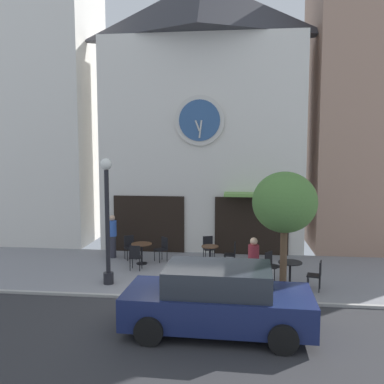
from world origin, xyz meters
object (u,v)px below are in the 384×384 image
(cafe_chair_outer, at_px, (271,263))
(cafe_chair_near_tree, at_px, (130,245))
(cafe_chair_facing_street, at_px, (135,256))
(cafe_chair_near_lamp, at_px, (208,246))
(pedestrian_maroon, at_px, (253,265))
(cafe_chair_right_end, at_px, (317,273))
(cafe_table_leftmost, at_px, (210,253))
(street_tree, at_px, (285,203))
(cafe_chair_facing_wall, at_px, (163,247))
(parked_car_navy, at_px, (218,299))
(cafe_table_center_right, at_px, (142,249))
(cafe_table_near_curb, at_px, (290,269))
(street_lamp, at_px, (107,221))
(pedestrian_blue, at_px, (113,236))
(cafe_chair_mid_row, at_px, (232,253))

(cafe_chair_outer, bearing_deg, cafe_chair_near_tree, 159.61)
(cafe_chair_facing_street, xyz_separation_m, cafe_chair_near_lamp, (2.42, 1.66, 0.00))
(pedestrian_maroon, bearing_deg, cafe_chair_near_tree, 143.96)
(cafe_chair_near_tree, relative_size, cafe_chair_right_end, 1.00)
(cafe_table_leftmost, xyz_separation_m, cafe_chair_near_lamp, (-0.12, 0.86, 0.04))
(street_tree, relative_size, cafe_chair_near_lamp, 3.99)
(cafe_chair_facing_wall, xyz_separation_m, parked_car_navy, (2.39, -5.84, 0.23))
(cafe_table_center_right, relative_size, cafe_table_near_curb, 1.01)
(parked_car_navy, bearing_deg, cafe_chair_facing_wall, 112.24)
(cafe_chair_right_end, height_order, pedestrian_maroon, pedestrian_maroon)
(street_lamp, relative_size, cafe_chair_facing_street, 4.37)
(cafe_chair_outer, relative_size, pedestrian_maroon, 0.54)
(cafe_table_near_curb, bearing_deg, cafe_chair_near_tree, 156.40)
(street_tree, height_order, pedestrian_maroon, street_tree)
(cafe_table_leftmost, xyz_separation_m, parked_car_navy, (0.56, -5.32, 0.27))
(cafe_chair_right_end, bearing_deg, cafe_chair_facing_wall, 152.35)
(cafe_chair_facing_street, height_order, cafe_chair_near_lamp, same)
(street_lamp, relative_size, cafe_chair_outer, 4.37)
(street_tree, distance_m, cafe_chair_near_tree, 6.75)
(cafe_chair_facing_street, bearing_deg, cafe_chair_near_lamp, 34.53)
(street_tree, distance_m, cafe_table_near_curb, 2.34)
(cafe_chair_near_tree, xyz_separation_m, pedestrian_blue, (-0.71, 0.13, 0.33))
(cafe_chair_facing_street, distance_m, pedestrian_blue, 2.08)
(cafe_chair_facing_street, bearing_deg, cafe_table_near_curb, -11.50)
(cafe_chair_facing_wall, bearing_deg, cafe_table_center_right, -145.25)
(street_tree, distance_m, cafe_table_center_right, 5.95)
(cafe_table_center_right, xyz_separation_m, pedestrian_blue, (-1.32, 0.75, 0.31))
(street_tree, bearing_deg, cafe_chair_outer, 99.30)
(cafe_chair_facing_street, bearing_deg, parked_car_navy, -55.54)
(cafe_chair_facing_street, bearing_deg, pedestrian_blue, 129.27)
(pedestrian_blue, xyz_separation_m, pedestrian_maroon, (5.30, -3.47, 0.00))
(cafe_chair_mid_row, distance_m, cafe_chair_near_lamp, 1.27)
(cafe_table_leftmost, height_order, cafe_chair_facing_wall, cafe_chair_facing_wall)
(cafe_chair_outer, relative_size, cafe_chair_mid_row, 1.00)
(cafe_chair_facing_wall, bearing_deg, parked_car_navy, -67.76)
(street_tree, xyz_separation_m, cafe_table_near_curb, (0.30, 0.87, -2.15))
(street_lamp, bearing_deg, pedestrian_blue, 104.79)
(cafe_table_center_right, relative_size, cafe_chair_facing_street, 0.85)
(cafe_table_near_curb, distance_m, cafe_chair_mid_row, 2.58)
(cafe_chair_outer, height_order, cafe_chair_mid_row, same)
(cafe_table_near_curb, bearing_deg, cafe_chair_right_end, -24.83)
(cafe_chair_facing_street, xyz_separation_m, pedestrian_maroon, (4.00, -1.88, 0.33))
(cafe_table_center_right, bearing_deg, pedestrian_maroon, -34.40)
(cafe_chair_facing_street, relative_size, pedestrian_blue, 0.54)
(cafe_chair_near_lamp, bearing_deg, pedestrian_maroon, -65.99)
(street_tree, relative_size, cafe_chair_right_end, 3.99)
(street_tree, xyz_separation_m, cafe_table_center_right, (-4.82, 2.76, -2.14))
(cafe_table_center_right, xyz_separation_m, pedestrian_maroon, (3.97, -2.72, 0.31))
(cafe_chair_near_lamp, height_order, parked_car_navy, parked_car_navy)
(street_tree, bearing_deg, cafe_chair_facing_street, 158.43)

